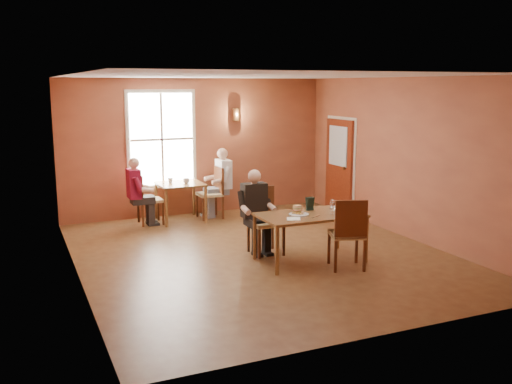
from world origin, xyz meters
name	(u,v)px	position (x,y,z in m)	size (l,w,h in m)	color
ground	(261,254)	(0.00, 0.00, 0.00)	(6.00, 7.00, 0.01)	brown
wall_back	(197,147)	(0.00, 3.50, 1.50)	(6.00, 0.04, 3.00)	brown
wall_front	(388,209)	(0.00, -3.50, 1.50)	(6.00, 0.04, 3.00)	brown
wall_left	(73,179)	(-3.00, 0.00, 1.50)	(0.04, 7.00, 3.00)	brown
wall_right	(407,158)	(3.00, 0.00, 1.50)	(0.04, 7.00, 3.00)	brown
ceiling	(261,76)	(0.00, 0.00, 3.00)	(6.00, 7.00, 0.04)	white
window	(162,139)	(-0.80, 3.45, 1.70)	(1.36, 0.10, 1.96)	white
door	(339,166)	(2.94, 2.30, 1.05)	(0.12, 1.04, 2.10)	maroon
wall_sconce	(236,114)	(0.90, 3.40, 2.20)	(0.16, 0.16, 0.28)	brown
main_table	(310,237)	(0.59, -0.66, 0.39)	(1.68, 0.95, 0.79)	brown
chair_diner_main	(266,221)	(0.09, -0.01, 0.57)	(0.50, 0.50, 1.14)	brown
diner_main	(267,215)	(0.09, -0.04, 0.69)	(0.55, 0.55, 1.38)	black
chair_empty	(347,233)	(0.95, -1.20, 0.57)	(0.50, 0.50, 1.14)	#512710
plate_food	(299,214)	(0.38, -0.66, 0.81)	(0.32, 0.32, 0.04)	white
sandwich	(297,210)	(0.39, -0.57, 0.85)	(0.10, 0.10, 0.12)	#DAB566
goblet_a	(333,205)	(1.05, -0.60, 0.89)	(0.08, 0.08, 0.20)	silver
goblet_c	(332,208)	(0.90, -0.82, 0.89)	(0.08, 0.08, 0.21)	white
menu_stand	(310,204)	(0.71, -0.42, 0.90)	(0.14, 0.07, 0.23)	black
knife	(316,217)	(0.57, -0.88, 0.79)	(0.22, 0.02, 0.00)	silver
napkin	(294,219)	(0.18, -0.87, 0.79)	(0.21, 0.21, 0.01)	white
side_plate	(340,207)	(1.29, -0.45, 0.80)	(0.21, 0.21, 0.02)	silver
second_table	(181,202)	(-0.57, 2.91, 0.41)	(0.92, 0.92, 0.81)	brown
chair_diner_white	(210,193)	(0.08, 2.91, 0.55)	(0.49, 0.49, 1.11)	#5B3116
diner_white	(211,185)	(0.11, 2.91, 0.72)	(0.58, 0.58, 1.45)	white
chair_diner_maroon	(150,199)	(-1.22, 2.91, 0.53)	(0.47, 0.47, 1.05)	brown
diner_maroon	(148,191)	(-1.25, 2.91, 0.69)	(0.55, 0.55, 1.37)	maroon
cup_a	(186,181)	(-0.46, 2.84, 0.87)	(0.13, 0.13, 0.10)	silver
cup_b	(170,181)	(-0.75, 3.01, 0.87)	(0.11, 0.11, 0.10)	white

